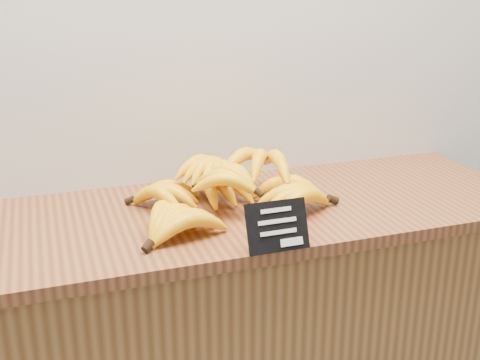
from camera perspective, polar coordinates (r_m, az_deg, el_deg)
The scene contains 3 objects.
counter_top at distance 1.52m, azimuth -0.61°, elevation -3.15°, with size 1.55×0.54×0.03m, color brown.
chalkboard_sign at distance 1.28m, azimuth 3.56°, elevation -4.41°, with size 0.14×0.01×0.11m, color black.
banana_pile at distance 1.49m, azimuth -0.93°, elevation -0.89°, with size 0.53×0.40×0.12m.
Camera 1 is at (-0.51, 1.42, 1.50)m, focal length 45.00 mm.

